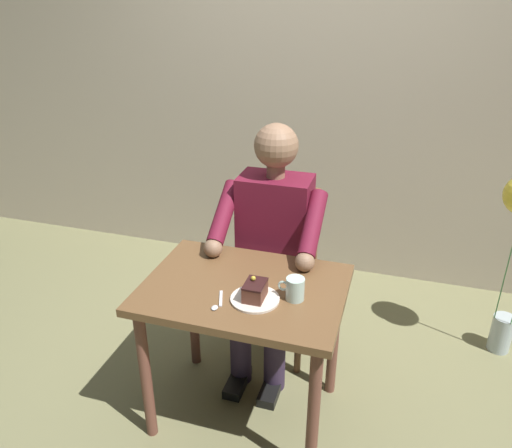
# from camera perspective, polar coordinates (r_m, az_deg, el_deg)

# --- Properties ---
(ground_plane) EXTENTS (14.00, 14.00, 0.00)m
(ground_plane) POSITION_cam_1_polar(r_m,az_deg,el_deg) (2.60, -1.21, -20.52)
(ground_plane) COLOR olive
(cafe_rear_panel) EXTENTS (6.40, 0.12, 3.00)m
(cafe_rear_panel) POSITION_cam_1_polar(r_m,az_deg,el_deg) (3.34, 7.42, 18.95)
(cafe_rear_panel) COLOR #B6A792
(cafe_rear_panel) RESTS_ON ground
(dining_table) EXTENTS (0.86, 0.63, 0.72)m
(dining_table) POSITION_cam_1_polar(r_m,az_deg,el_deg) (2.20, -1.36, -9.49)
(dining_table) COLOR brown
(dining_table) RESTS_ON ground
(chair) EXTENTS (0.42, 0.42, 0.91)m
(chair) POSITION_cam_1_polar(r_m,az_deg,el_deg) (2.74, 2.60, -4.34)
(chair) COLOR brown
(chair) RESTS_ON ground
(seated_person) EXTENTS (0.53, 0.58, 1.30)m
(seated_person) POSITION_cam_1_polar(r_m,az_deg,el_deg) (2.51, 1.70, -2.71)
(seated_person) COLOR maroon
(seated_person) RESTS_ON ground
(dessert_plate) EXTENTS (0.20, 0.20, 0.01)m
(dessert_plate) POSITION_cam_1_polar(r_m,az_deg,el_deg) (2.05, -0.12, -8.59)
(dessert_plate) COLOR silver
(dessert_plate) RESTS_ON dining_table
(cake_slice) EXTENTS (0.08, 0.11, 0.09)m
(cake_slice) POSITION_cam_1_polar(r_m,az_deg,el_deg) (2.03, -0.12, -7.62)
(cake_slice) COLOR brown
(cake_slice) RESTS_ON dessert_plate
(coffee_cup) EXTENTS (0.11, 0.08, 0.10)m
(coffee_cup) POSITION_cam_1_polar(r_m,az_deg,el_deg) (2.04, 4.47, -7.37)
(coffee_cup) COLOR silver
(coffee_cup) RESTS_ON dining_table
(dessert_spoon) EXTENTS (0.05, 0.14, 0.01)m
(dessert_spoon) POSITION_cam_1_polar(r_m,az_deg,el_deg) (2.03, -4.44, -9.08)
(dessert_spoon) COLOR silver
(dessert_spoon) RESTS_ON dining_table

